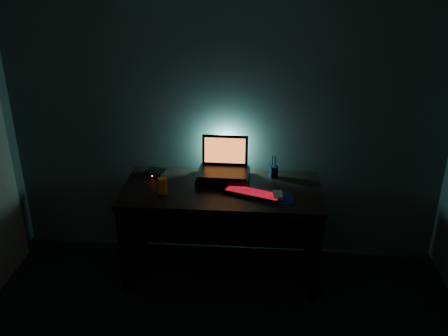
{
  "coord_description": "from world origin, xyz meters",
  "views": [
    {
      "loc": [
        0.28,
        -1.73,
        2.43
      ],
      "look_at": [
        0.02,
        1.57,
        0.94
      ],
      "focal_mm": 40.0,
      "sensor_mm": 36.0,
      "label": 1
    }
  ],
  "objects_px": {
    "juice_glass": "(163,186)",
    "router": "(156,173)",
    "keyboard": "(253,193)",
    "pen_cup": "(274,172)",
    "mouse": "(278,196)",
    "laptop": "(224,163)"
  },
  "relations": [
    {
      "from": "keyboard",
      "to": "pen_cup",
      "type": "relative_size",
      "value": 4.77
    },
    {
      "from": "juice_glass",
      "to": "router",
      "type": "distance_m",
      "value": 0.31
    },
    {
      "from": "pen_cup",
      "to": "juice_glass",
      "type": "xyz_separation_m",
      "value": [
        -0.82,
        -0.34,
        0.01
      ]
    },
    {
      "from": "laptop",
      "to": "mouse",
      "type": "xyz_separation_m",
      "value": [
        0.42,
        -0.32,
        -0.1
      ]
    },
    {
      "from": "pen_cup",
      "to": "router",
      "type": "relative_size",
      "value": 0.54
    },
    {
      "from": "laptop",
      "to": "juice_glass",
      "type": "bearing_deg",
      "value": -143.3
    },
    {
      "from": "mouse",
      "to": "juice_glass",
      "type": "distance_m",
      "value": 0.84
    },
    {
      "from": "keyboard",
      "to": "juice_glass",
      "type": "xyz_separation_m",
      "value": [
        -0.67,
        -0.02,
        0.05
      ]
    },
    {
      "from": "keyboard",
      "to": "laptop",
      "type": "bearing_deg",
      "value": 149.87
    },
    {
      "from": "keyboard",
      "to": "mouse",
      "type": "distance_m",
      "value": 0.18
    },
    {
      "from": "router",
      "to": "mouse",
      "type": "bearing_deg",
      "value": -0.84
    },
    {
      "from": "mouse",
      "to": "juice_glass",
      "type": "xyz_separation_m",
      "value": [
        -0.84,
        0.02,
        0.04
      ]
    },
    {
      "from": "router",
      "to": "pen_cup",
      "type": "bearing_deg",
      "value": 20.05
    },
    {
      "from": "keyboard",
      "to": "router",
      "type": "height_order",
      "value": "router"
    },
    {
      "from": "juice_glass",
      "to": "laptop",
      "type": "bearing_deg",
      "value": 35.54
    },
    {
      "from": "pen_cup",
      "to": "router",
      "type": "xyz_separation_m",
      "value": [
        -0.93,
        -0.05,
        -0.02
      ]
    },
    {
      "from": "pen_cup",
      "to": "mouse",
      "type": "bearing_deg",
      "value": -85.92
    },
    {
      "from": "juice_glass",
      "to": "router",
      "type": "bearing_deg",
      "value": 110.91
    },
    {
      "from": "keyboard",
      "to": "pen_cup",
      "type": "bearing_deg",
      "value": 84.84
    },
    {
      "from": "keyboard",
      "to": "router",
      "type": "bearing_deg",
      "value": -178.75
    },
    {
      "from": "laptop",
      "to": "juice_glass",
      "type": "distance_m",
      "value": 0.53
    },
    {
      "from": "keyboard",
      "to": "router",
      "type": "distance_m",
      "value": 0.82
    }
  ]
}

